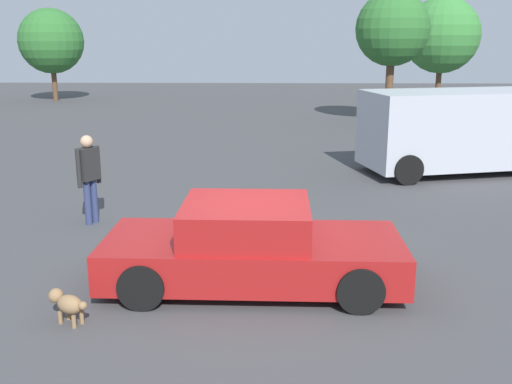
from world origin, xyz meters
The scene contains 8 objects.
ground_plane centered at (0.00, 0.00, 0.00)m, with size 80.00×80.00×0.00m, color #424244.
sedan_foreground centered at (0.00, -0.16, 0.58)m, with size 4.35×1.98×1.26m.
dog centered at (-2.32, -1.42, 0.27)m, with size 0.57×0.41×0.43m.
van_white centered at (5.42, 7.54, 1.19)m, with size 5.57×3.28×2.20m.
pedestrian centered at (-3.23, 2.77, 1.05)m, with size 0.41×0.50×1.75m.
tree_back_left centered at (-12.10, 25.96, 3.35)m, with size 3.62×3.62×5.17m.
tree_back_center centered at (9.33, 24.18, 3.66)m, with size 3.96×3.96×5.64m.
tree_far_right centered at (5.32, 17.19, 3.88)m, with size 3.06×3.06×5.43m.
Camera 1 is at (0.25, -8.33, 3.55)m, focal length 41.65 mm.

